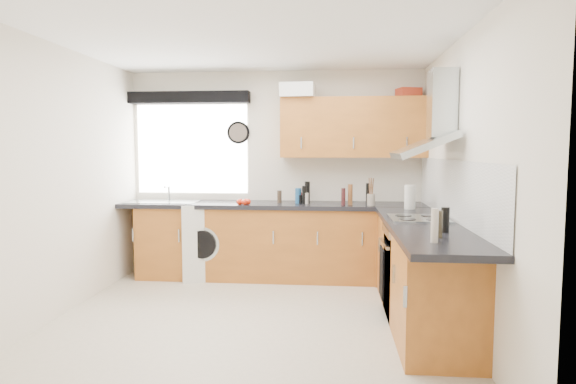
# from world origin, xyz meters

# --- Properties ---
(ground_plane) EXTENTS (3.60, 3.60, 0.00)m
(ground_plane) POSITION_xyz_m (0.00, 0.00, 0.00)
(ground_plane) COLOR beige
(ceiling) EXTENTS (3.60, 3.60, 0.02)m
(ceiling) POSITION_xyz_m (0.00, 0.00, 2.50)
(ceiling) COLOR white
(ceiling) RESTS_ON wall_back
(wall_back) EXTENTS (3.60, 0.02, 2.50)m
(wall_back) POSITION_xyz_m (0.00, 1.80, 1.25)
(wall_back) COLOR silver
(wall_back) RESTS_ON ground_plane
(wall_front) EXTENTS (3.60, 0.02, 2.50)m
(wall_front) POSITION_xyz_m (0.00, -1.80, 1.25)
(wall_front) COLOR silver
(wall_front) RESTS_ON ground_plane
(wall_left) EXTENTS (0.02, 3.60, 2.50)m
(wall_left) POSITION_xyz_m (-1.80, 0.00, 1.25)
(wall_left) COLOR silver
(wall_left) RESTS_ON ground_plane
(wall_right) EXTENTS (0.02, 3.60, 2.50)m
(wall_right) POSITION_xyz_m (1.80, 0.00, 1.25)
(wall_right) COLOR silver
(wall_right) RESTS_ON ground_plane
(window) EXTENTS (1.40, 0.02, 1.10)m
(window) POSITION_xyz_m (-1.05, 1.79, 1.55)
(window) COLOR silver
(window) RESTS_ON wall_back
(window_blind) EXTENTS (1.50, 0.18, 0.14)m
(window_blind) POSITION_xyz_m (-1.05, 1.70, 2.18)
(window_blind) COLOR black
(window_blind) RESTS_ON wall_back
(splashback) EXTENTS (0.01, 3.00, 0.54)m
(splashback) POSITION_xyz_m (1.79, 0.30, 1.18)
(splashback) COLOR white
(splashback) RESTS_ON wall_right
(base_cab_back) EXTENTS (3.00, 0.58, 0.86)m
(base_cab_back) POSITION_xyz_m (-0.10, 1.51, 0.43)
(base_cab_back) COLOR brown
(base_cab_back) RESTS_ON ground_plane
(base_cab_corner) EXTENTS (0.60, 0.60, 0.86)m
(base_cab_corner) POSITION_xyz_m (1.50, 1.50, 0.43)
(base_cab_corner) COLOR brown
(base_cab_corner) RESTS_ON ground_plane
(base_cab_right) EXTENTS (0.58, 2.10, 0.86)m
(base_cab_right) POSITION_xyz_m (1.51, 0.15, 0.43)
(base_cab_right) COLOR brown
(base_cab_right) RESTS_ON ground_plane
(worktop_back) EXTENTS (3.60, 0.62, 0.05)m
(worktop_back) POSITION_xyz_m (0.00, 1.50, 0.89)
(worktop_back) COLOR black
(worktop_back) RESTS_ON base_cab_back
(worktop_right) EXTENTS (0.62, 2.42, 0.05)m
(worktop_right) POSITION_xyz_m (1.50, 0.00, 0.89)
(worktop_right) COLOR black
(worktop_right) RESTS_ON base_cab_right
(sink) EXTENTS (0.84, 0.46, 0.10)m
(sink) POSITION_xyz_m (-1.33, 1.50, 0.95)
(sink) COLOR #A8B2B7
(sink) RESTS_ON worktop_back
(oven) EXTENTS (0.56, 0.58, 0.85)m
(oven) POSITION_xyz_m (1.50, 0.30, 0.42)
(oven) COLOR black
(oven) RESTS_ON ground_plane
(hob_plate) EXTENTS (0.52, 0.52, 0.01)m
(hob_plate) POSITION_xyz_m (1.50, 0.30, 0.92)
(hob_plate) COLOR #A8B2B7
(hob_plate) RESTS_ON worktop_right
(extractor_hood) EXTENTS (0.52, 0.78, 0.66)m
(extractor_hood) POSITION_xyz_m (1.60, 0.30, 1.77)
(extractor_hood) COLOR #A8B2B7
(extractor_hood) RESTS_ON wall_right
(upper_cabinets) EXTENTS (1.70, 0.35, 0.70)m
(upper_cabinets) POSITION_xyz_m (0.95, 1.62, 1.80)
(upper_cabinets) COLOR brown
(upper_cabinets) RESTS_ON wall_back
(washing_machine) EXTENTS (0.75, 0.74, 0.90)m
(washing_machine) POSITION_xyz_m (-0.78, 1.52, 0.45)
(washing_machine) COLOR silver
(washing_machine) RESTS_ON ground_plane
(wall_clock) EXTENTS (0.28, 0.04, 0.28)m
(wall_clock) POSITION_xyz_m (-0.46, 1.76, 1.75)
(wall_clock) COLOR black
(wall_clock) RESTS_ON wall_back
(casserole) EXTENTS (0.40, 0.30, 0.16)m
(casserole) POSITION_xyz_m (0.30, 1.52, 2.23)
(casserole) COLOR silver
(casserole) RESTS_ON upper_cabinets
(storage_box) EXTENTS (0.30, 0.27, 0.11)m
(storage_box) POSITION_xyz_m (1.60, 1.72, 2.21)
(storage_box) COLOR #C03A21
(storage_box) RESTS_ON upper_cabinets
(utensil_pot) EXTENTS (0.09, 0.09, 0.13)m
(utensil_pot) POSITION_xyz_m (1.15, 1.35, 0.97)
(utensil_pot) COLOR gray
(utensil_pot) RESTS_ON worktop_back
(kitchen_roll) EXTENTS (0.13, 0.13, 0.26)m
(kitchen_roll) POSITION_xyz_m (1.54, 1.05, 1.04)
(kitchen_roll) COLOR silver
(kitchen_roll) RESTS_ON worktop_right
(tomato_cluster) EXTENTS (0.16, 0.16, 0.07)m
(tomato_cluster) POSITION_xyz_m (-0.31, 1.30, 0.94)
(tomato_cluster) COLOR red
(tomato_cluster) RESTS_ON worktop_back
(jar_0) EXTENTS (0.04, 0.04, 0.15)m
(jar_0) POSITION_xyz_m (0.40, 1.51, 0.98)
(jar_0) COLOR black
(jar_0) RESTS_ON worktop_back
(jar_1) EXTENTS (0.04, 0.04, 0.10)m
(jar_1) POSITION_xyz_m (0.34, 1.46, 0.96)
(jar_1) COLOR black
(jar_1) RESTS_ON worktop_back
(jar_2) EXTENTS (0.04, 0.04, 0.24)m
(jar_2) POSITION_xyz_m (1.13, 1.55, 1.03)
(jar_2) COLOR black
(jar_2) RESTS_ON worktop_back
(jar_3) EXTENTS (0.06, 0.06, 0.12)m
(jar_3) POSITION_xyz_m (0.36, 1.56, 0.97)
(jar_3) COLOR maroon
(jar_3) RESTS_ON worktop_back
(jar_4) EXTENTS (0.05, 0.05, 0.24)m
(jar_4) POSITION_xyz_m (0.92, 1.38, 1.03)
(jar_4) COLOR brown
(jar_4) RESTS_ON worktop_back
(jar_5) EXTENTS (0.06, 0.06, 0.25)m
(jar_5) POSITION_xyz_m (0.41, 1.66, 1.03)
(jar_5) COLOR black
(jar_5) RESTS_ON worktop_back
(jar_6) EXTENTS (0.05, 0.05, 0.21)m
(jar_6) POSITION_xyz_m (0.39, 1.43, 1.02)
(jar_6) COLOR black
(jar_6) RESTS_ON worktop_back
(jar_7) EXTENTS (0.07, 0.07, 0.18)m
(jar_7) POSITION_xyz_m (0.31, 1.49, 1.00)
(jar_7) COLOR navy
(jar_7) RESTS_ON worktop_back
(jar_8) EXTENTS (0.07, 0.07, 0.13)m
(jar_8) POSITION_xyz_m (0.40, 1.44, 0.97)
(jar_8) COLOR #AA9F91
(jar_8) RESTS_ON worktop_back
(jar_9) EXTENTS (0.05, 0.05, 0.19)m
(jar_9) POSITION_xyz_m (0.84, 1.35, 1.01)
(jar_9) COLOR #341213
(jar_9) RESTS_ON worktop_back
(jar_10) EXTENTS (0.05, 0.05, 0.15)m
(jar_10) POSITION_xyz_m (0.09, 1.50, 0.98)
(jar_10) COLOR #32261C
(jar_10) RESTS_ON worktop_back
(bottle_0) EXTENTS (0.05, 0.05, 0.23)m
(bottle_0) POSITION_xyz_m (1.41, -0.83, 1.03)
(bottle_0) COLOR #BCB0A0
(bottle_0) RESTS_ON worktop_right
(bottle_1) EXTENTS (0.06, 0.06, 0.19)m
(bottle_1) POSITION_xyz_m (1.57, -0.41, 1.01)
(bottle_1) COLOR black
(bottle_1) RESTS_ON worktop_right
(bottle_2) EXTENTS (0.05, 0.05, 0.20)m
(bottle_2) POSITION_xyz_m (1.48, -0.64, 1.01)
(bottle_2) COLOR #30281A
(bottle_2) RESTS_ON worktop_right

